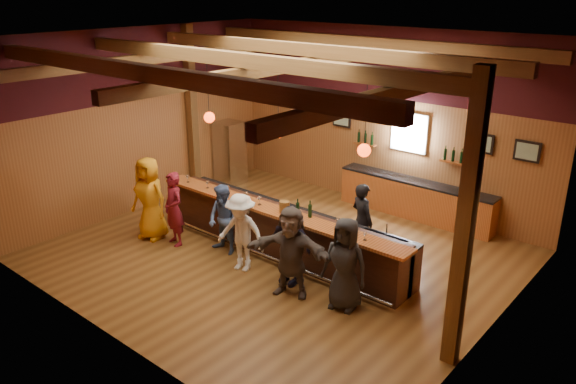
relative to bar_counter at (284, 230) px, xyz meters
name	(u,v)px	position (x,y,z in m)	size (l,w,h in m)	color
room	(280,106)	(-0.02, -0.09, 2.69)	(9.04, 9.00, 4.52)	brown
bar_counter	(284,230)	(0.00, 0.00, 0.00)	(6.30, 1.07, 1.11)	black
back_bar_cabinet	(415,199)	(1.18, 3.57, -0.05)	(4.00, 0.52, 0.95)	#94451A
window	(409,132)	(0.78, 3.80, 1.53)	(0.95, 0.09, 0.95)	silver
framed_pictures	(443,136)	(1.65, 3.79, 1.58)	(5.35, 0.05, 0.45)	black
wine_shelves	(407,150)	(0.78, 3.73, 1.10)	(3.00, 0.18, 0.30)	#94451A
pendant_lights	(278,132)	(-0.02, -0.15, 2.19)	(4.24, 0.24, 1.37)	black
stainless_fridge	(230,153)	(-4.12, 2.45, 0.38)	(0.70, 0.70, 1.80)	silver
customer_orange	(150,198)	(-2.82, -1.33, 0.43)	(0.93, 0.60, 1.90)	orange
customer_redvest	(174,209)	(-2.14, -1.20, 0.31)	(0.61, 0.40, 1.66)	maroon
customer_denim	(224,220)	(-0.99, -0.81, 0.24)	(0.74, 0.58, 1.53)	#496293
customer_white	(241,233)	(-0.18, -1.11, 0.29)	(1.05, 0.60, 1.62)	white
customer_navy	(290,245)	(0.90, -0.89, 0.28)	(0.94, 0.39, 1.60)	#1B1932
customer_brown	(291,252)	(1.20, -1.22, 0.35)	(1.62, 0.52, 1.74)	#544943
customer_dark	(345,264)	(2.20, -0.94, 0.33)	(0.83, 0.54, 1.71)	#242527
bartender	(362,221)	(1.34, 0.93, 0.30)	(0.60, 0.39, 1.63)	black
ice_bucket	(284,207)	(0.25, -0.29, 0.70)	(0.21, 0.21, 0.23)	brown
bottle_a	(298,209)	(0.56, -0.24, 0.72)	(0.07, 0.07, 0.34)	black
bottle_b	(310,211)	(0.82, -0.17, 0.73)	(0.08, 0.08, 0.35)	black
glass_a	(188,177)	(-2.63, -0.36, 0.72)	(0.08, 0.08, 0.19)	silver
glass_b	(207,183)	(-2.00, -0.32, 0.71)	(0.08, 0.08, 0.17)	silver
glass_c	(228,187)	(-1.42, -0.24, 0.71)	(0.07, 0.07, 0.17)	silver
glass_d	(246,194)	(-0.77, -0.33, 0.73)	(0.09, 0.09, 0.20)	silver
glass_e	(259,199)	(-0.40, -0.32, 0.73)	(0.09, 0.09, 0.19)	silver
glass_f	(300,212)	(0.71, -0.36, 0.72)	(0.08, 0.08, 0.19)	silver
glass_g	(338,221)	(1.52, -0.23, 0.72)	(0.08, 0.08, 0.19)	silver
glass_h	(365,234)	(2.22, -0.37, 0.71)	(0.07, 0.07, 0.17)	silver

